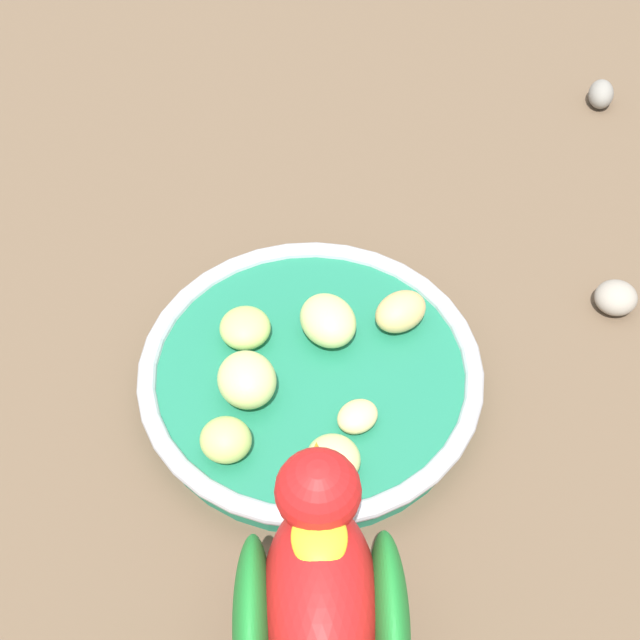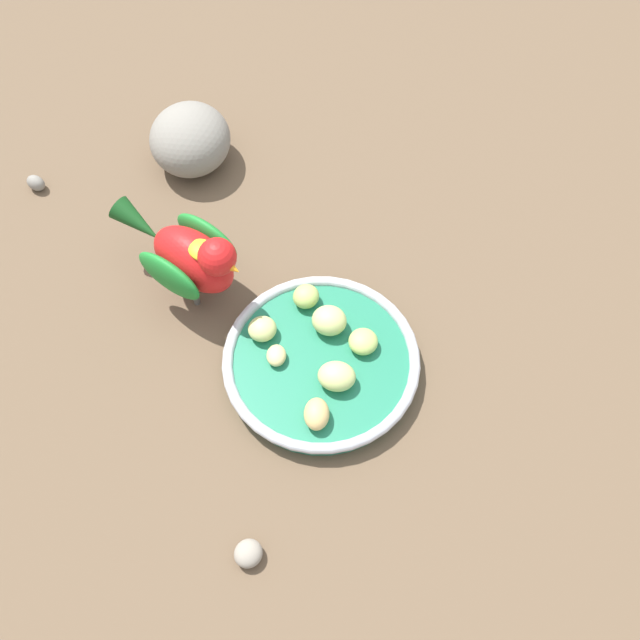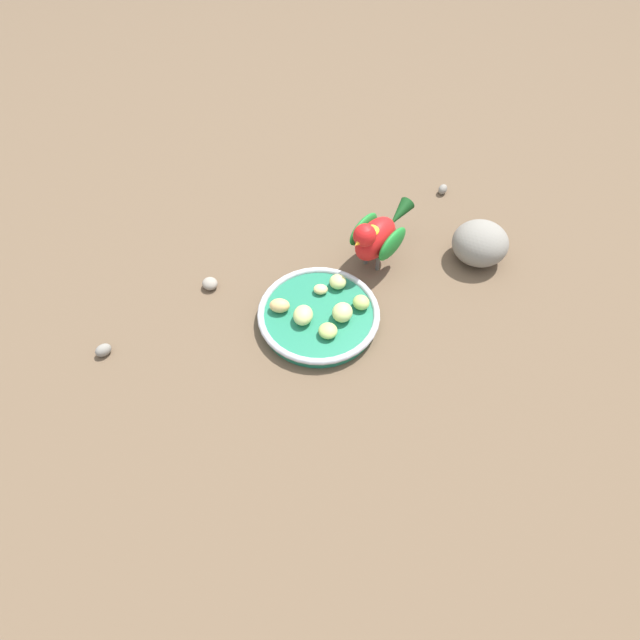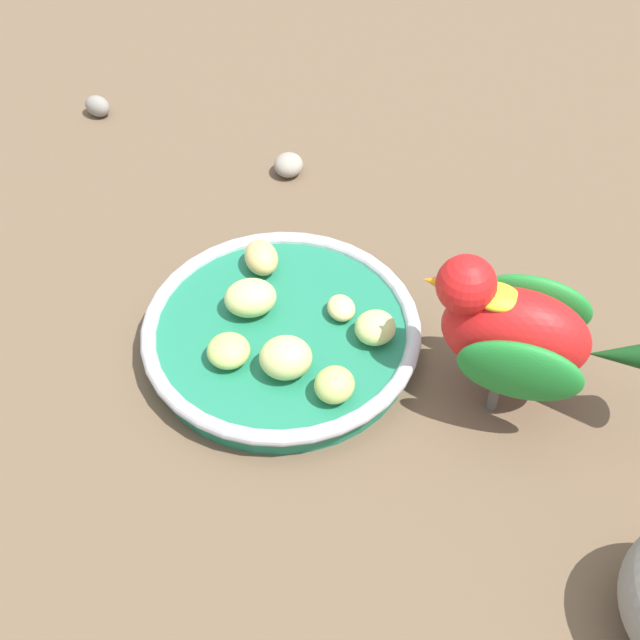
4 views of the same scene
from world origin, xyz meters
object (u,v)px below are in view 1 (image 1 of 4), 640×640
at_px(apple_piece_4, 401,312).
at_px(apple_piece_5, 328,321).
at_px(apple_piece_1, 245,328).
at_px(apple_piece_2, 358,416).
at_px(feeding_bowl, 311,376).
at_px(pebble_1, 616,298).
at_px(apple_piece_6, 333,459).
at_px(parrot, 321,606).
at_px(apple_piece_3, 226,440).
at_px(apple_piece_0, 247,375).
at_px(pebble_0, 601,94).

xyz_separation_m(apple_piece_4, apple_piece_5, (0.01, -0.04, 0.00)).
bearing_deg(apple_piece_1, apple_piece_4, 98.98).
bearing_deg(apple_piece_2, feeding_bowl, -142.50).
bearing_deg(apple_piece_1, pebble_1, 101.80).
distance_m(apple_piece_1, apple_piece_2, 0.09).
xyz_separation_m(apple_piece_6, parrot, (0.10, -0.00, 0.04)).
height_order(apple_piece_4, pebble_1, apple_piece_4).
xyz_separation_m(apple_piece_2, apple_piece_3, (0.02, -0.07, 0.00)).
height_order(apple_piece_2, apple_piece_6, apple_piece_6).
height_order(apple_piece_0, apple_piece_2, apple_piece_0).
bearing_deg(feeding_bowl, apple_piece_5, 161.32).
height_order(apple_piece_1, pebble_0, apple_piece_1).
distance_m(apple_piece_2, apple_piece_4, 0.08).
relative_size(apple_piece_0, pebble_1, 1.34).
relative_size(apple_piece_1, apple_piece_3, 1.07).
bearing_deg(pebble_1, apple_piece_3, -61.50).
xyz_separation_m(apple_piece_2, apple_piece_5, (-0.06, -0.02, 0.01)).
height_order(apple_piece_5, parrot, parrot).
bearing_deg(apple_piece_6, pebble_1, 127.88).
bearing_deg(apple_piece_1, apple_piece_5, 95.48).
bearing_deg(apple_piece_0, pebble_1, 110.82).
distance_m(feeding_bowl, parrot, 0.17).
distance_m(apple_piece_0, apple_piece_2, 0.07).
bearing_deg(apple_piece_5, apple_piece_2, 16.09).
distance_m(apple_piece_5, pebble_0, 0.32).
relative_size(feeding_bowl, apple_piece_0, 5.58).
xyz_separation_m(apple_piece_3, apple_piece_6, (0.01, 0.06, -0.00)).
xyz_separation_m(apple_piece_0, apple_piece_3, (0.04, -0.01, -0.00)).
bearing_deg(pebble_1, apple_piece_4, -76.35).
bearing_deg(pebble_0, apple_piece_2, -30.43).
relative_size(feeding_bowl, apple_piece_4, 6.06).
xyz_separation_m(apple_piece_3, apple_piece_4, (-0.09, 0.10, -0.00)).
distance_m(apple_piece_0, parrot, 0.16).
distance_m(pebble_0, pebble_1, 0.21).
height_order(apple_piece_2, pebble_0, apple_piece_2).
height_order(apple_piece_4, parrot, parrot).
distance_m(apple_piece_3, pebble_1, 0.27).
bearing_deg(parrot, apple_piece_0, 13.64).
height_order(feeding_bowl, pebble_1, feeding_bowl).
height_order(apple_piece_4, apple_piece_6, same).
xyz_separation_m(parrot, pebble_1, (-0.24, 0.18, -0.06)).
relative_size(apple_piece_3, apple_piece_5, 0.74).
distance_m(apple_piece_2, pebble_0, 0.37).
height_order(apple_piece_6, pebble_1, apple_piece_6).
bearing_deg(apple_piece_0, apple_piece_6, 44.41).
bearing_deg(apple_piece_4, parrot, -11.49).
distance_m(apple_piece_0, pebble_0, 0.39).
bearing_deg(apple_piece_6, feeding_bowl, -167.27).
height_order(pebble_0, pebble_1, same).
relative_size(feeding_bowl, apple_piece_5, 5.31).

